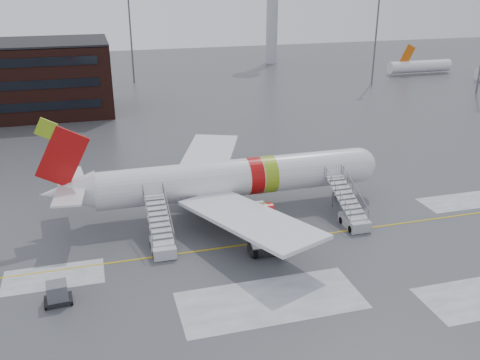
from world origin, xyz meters
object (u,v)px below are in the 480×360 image
object	(u,v)px
airstair_fwd	(351,214)
pushback_tug	(264,245)
airliner	(226,179)
airstair_aft	(161,238)
uld_container	(57,294)

from	to	relation	value
airstair_fwd	pushback_tug	world-z (taller)	airstair_fwd
airliner	pushback_tug	size ratio (longest dim) A/B	10.71
airliner	airstair_fwd	xyz separation A→B (m)	(11.06, -6.54, -2.35)
pushback_tug	airstair_fwd	bearing A→B (deg)	18.12
airliner	airstair_aft	bearing A→B (deg)	-139.48
airstair_fwd	pushback_tug	distance (m)	10.67
airliner	uld_container	size ratio (longest dim) A/B	16.35
airstair_aft	uld_container	bearing A→B (deg)	-144.10
airstair_fwd	airstair_aft	size ratio (longest dim) A/B	1.00
airstair_aft	airliner	bearing A→B (deg)	40.52
airliner	airstair_aft	size ratio (longest dim) A/B	4.55
airliner	airstair_fwd	world-z (taller)	airliner
airliner	uld_container	distance (m)	20.95
airstair_aft	pushback_tug	distance (m)	9.20
airstair_fwd	airstair_aft	world-z (taller)	same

